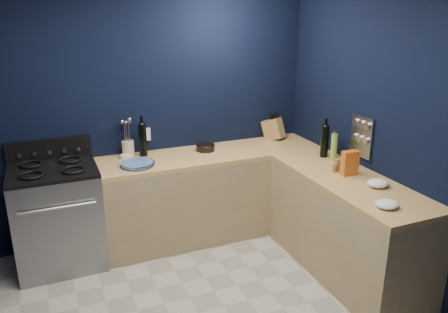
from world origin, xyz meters
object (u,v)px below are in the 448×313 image
plate_stack (137,164)px  knife_block (273,129)px  gas_range (59,218)px  crouton_bag (350,163)px  utensil_crock (128,148)px

plate_stack → knife_block: (1.61, 0.31, 0.09)m
gas_range → crouton_bag: size_ratio=4.18×
crouton_bag → gas_range: bearing=158.6°
plate_stack → crouton_bag: size_ratio=1.37×
knife_block → gas_range: bearing=154.1°
plate_stack → knife_block: knife_block is taller
utensil_crock → gas_range: bearing=-161.4°
gas_range → utensil_crock: 0.92m
utensil_crock → knife_block: bearing=-1.0°
knife_block → crouton_bag: 1.26m
utensil_crock → crouton_bag: bearing=-37.2°
gas_range → plate_stack: (0.74, -0.09, 0.46)m
gas_range → crouton_bag: (2.42, -1.04, 0.55)m
gas_range → utensil_crock: size_ratio=6.01×
gas_range → utensil_crock: utensil_crock is taller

